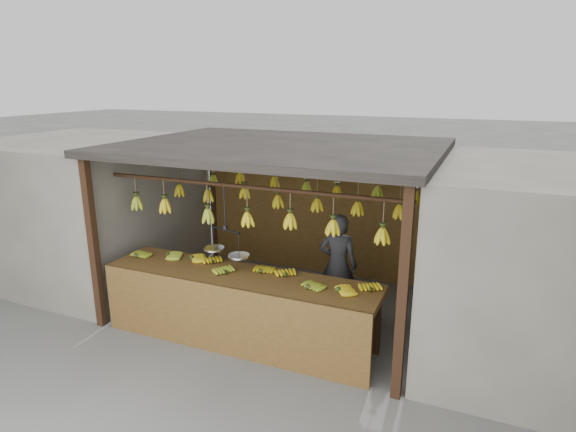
% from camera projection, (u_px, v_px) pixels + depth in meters
% --- Properties ---
extents(ground, '(80.00, 80.00, 0.00)m').
position_uv_depth(ground, '(280.00, 305.00, 7.17)').
color(ground, '#5B5B57').
extents(stall, '(4.30, 3.30, 2.40)m').
position_uv_depth(stall, '(289.00, 171.00, 6.92)').
color(stall, black).
rests_on(stall, ground).
extents(neighbor_left, '(3.00, 3.00, 2.30)m').
position_uv_depth(neighbor_left, '(87.00, 207.00, 8.21)').
color(neighbor_left, slate).
rests_on(neighbor_left, ground).
extents(neighbor_right, '(3.00, 3.00, 2.30)m').
position_uv_depth(neighbor_right, '(567.00, 268.00, 5.50)').
color(neighbor_right, slate).
rests_on(neighbor_right, ground).
extents(counter, '(3.55, 0.81, 0.96)m').
position_uv_depth(counter, '(236.00, 292.00, 5.91)').
color(counter, brown).
rests_on(counter, ground).
extents(hanging_bananas, '(3.56, 2.23, 0.38)m').
position_uv_depth(hanging_bananas, '(279.00, 200.00, 6.74)').
color(hanging_bananas, '#92A523').
rests_on(hanging_bananas, ground).
extents(balance_scale, '(0.69, 0.37, 0.89)m').
position_uv_depth(balance_scale, '(226.00, 248.00, 6.07)').
color(balance_scale, black).
rests_on(balance_scale, ground).
extents(vendor, '(0.57, 0.39, 1.49)m').
position_uv_depth(vendor, '(338.00, 266.00, 6.67)').
color(vendor, '#262628').
rests_on(vendor, ground).
extents(bag_bundles, '(0.08, 0.26, 1.28)m').
position_uv_depth(bag_bundles, '(431.00, 231.00, 7.36)').
color(bag_bundles, '#199926').
rests_on(bag_bundles, ground).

